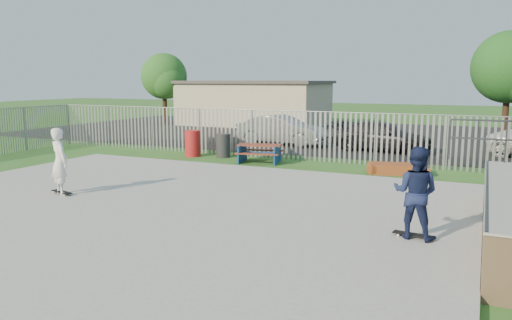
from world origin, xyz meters
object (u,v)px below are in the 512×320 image
at_px(picnic_table, 260,153).
at_px(funbox, 398,169).
at_px(trash_bin_red, 193,143).
at_px(skater_white, 60,161).
at_px(trash_bin_grey, 223,145).
at_px(car_silver, 282,130).
at_px(skater_navy, 415,193).
at_px(car_dark, 382,136).
at_px(tree_left, 164,76).
at_px(tree_mid, 509,67).

height_order(picnic_table, funbox, picnic_table).
xyz_separation_m(trash_bin_red, skater_white, (0.92, -8.25, 0.51)).
bearing_deg(trash_bin_grey, car_silver, 81.15).
height_order(trash_bin_grey, car_silver, car_silver).
bearing_deg(skater_white, trash_bin_grey, -67.67).
distance_m(car_silver, skater_navy, 15.57).
distance_m(trash_bin_grey, skater_navy, 12.30).
relative_size(trash_bin_grey, car_dark, 0.22).
bearing_deg(car_dark, funbox, -158.27).
relative_size(tree_left, skater_navy, 2.85).
bearing_deg(picnic_table, skater_navy, -60.30).
distance_m(car_silver, tree_mid, 12.33).
relative_size(car_silver, skater_white, 2.45).
distance_m(funbox, car_dark, 5.70).
xyz_separation_m(picnic_table, funbox, (5.39, -0.23, -0.19)).
height_order(funbox, car_dark, car_dark).
xyz_separation_m(picnic_table, skater_navy, (6.92, -7.90, 0.69)).
bearing_deg(trash_bin_red, car_dark, 34.87).
xyz_separation_m(car_silver, skater_navy, (8.14, -13.27, 0.30)).
xyz_separation_m(car_silver, tree_mid, (10.22, 6.15, 3.14)).
xyz_separation_m(tree_mid, skater_white, (-11.37, -19.50, -2.83)).
distance_m(trash_bin_red, tree_left, 16.94).
bearing_deg(trash_bin_red, funbox, -3.34).
height_order(trash_bin_grey, skater_navy, skater_navy).
bearing_deg(car_silver, tree_left, 60.38).
height_order(picnic_table, trash_bin_red, trash_bin_red).
xyz_separation_m(trash_bin_grey, car_silver, (0.74, 4.78, 0.26)).
bearing_deg(funbox, skater_navy, -90.85).
xyz_separation_m(tree_left, tree_mid, (22.78, -1.72, 0.39)).
bearing_deg(car_dark, tree_mid, -33.95).
xyz_separation_m(funbox, skater_white, (-7.76, -7.75, 0.89)).
distance_m(tree_mid, skater_navy, 19.74).
height_order(tree_mid, skater_white, tree_mid).
bearing_deg(skater_navy, skater_white, 8.13).
bearing_deg(trash_bin_red, picnic_table, -4.87).
height_order(trash_bin_red, skater_white, skater_white).
height_order(trash_bin_grey, tree_left, tree_left).
bearing_deg(skater_navy, tree_mid, -88.43).
height_order(trash_bin_grey, car_dark, car_dark).
distance_m(funbox, skater_navy, 7.88).
bearing_deg(tree_left, car_dark, -24.52).
bearing_deg(trash_bin_red, tree_left, 128.97).
bearing_deg(trash_bin_red, trash_bin_grey, 13.10).
distance_m(funbox, car_silver, 8.68).
height_order(trash_bin_red, car_dark, car_dark).
xyz_separation_m(trash_bin_grey, tree_left, (-11.82, 12.66, 3.01)).
height_order(trash_bin_red, trash_bin_grey, trash_bin_red).
relative_size(funbox, trash_bin_red, 1.72).
bearing_deg(car_silver, trash_bin_red, 160.32).
distance_m(picnic_table, tree_mid, 15.04).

